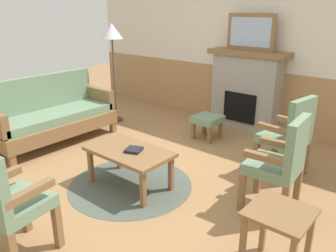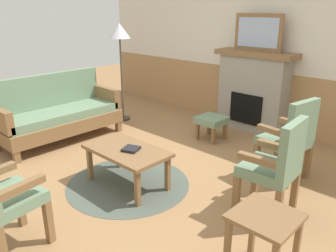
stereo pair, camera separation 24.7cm
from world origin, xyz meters
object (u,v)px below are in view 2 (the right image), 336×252
at_px(couch, 59,114).
at_px(armchair_near_fireplace, 290,136).
at_px(framed_picture, 258,32).
at_px(footstool, 212,122).
at_px(side_table, 264,228).
at_px(floor_lamp_by_couch, 120,37).
at_px(fireplace, 253,90).
at_px(armchair_by_window_left, 276,163).
at_px(coffee_table, 127,153).
at_px(book_on_table, 131,149).

xyz_separation_m(couch, armchair_near_fireplace, (3.08, 1.18, 0.14)).
bearing_deg(framed_picture, footstool, -101.88).
bearing_deg(side_table, framed_picture, 121.89).
height_order(framed_picture, floor_lamp_by_couch, framed_picture).
height_order(fireplace, armchair_near_fireplace, fireplace).
bearing_deg(armchair_by_window_left, coffee_table, -157.53).
height_order(framed_picture, book_on_table, framed_picture).
xyz_separation_m(armchair_by_window_left, side_table, (0.34, -0.84, -0.10)).
height_order(framed_picture, coffee_table, framed_picture).
height_order(armchair_near_fireplace, side_table, armchair_near_fireplace).
height_order(couch, footstool, couch).
bearing_deg(armchair_by_window_left, footstool, 143.96).
relative_size(book_on_table, armchair_by_window_left, 0.17).
bearing_deg(book_on_table, side_table, -8.04).
relative_size(armchair_by_window_left, side_table, 1.78).
distance_m(fireplace, armchair_near_fireplace, 1.76).
bearing_deg(coffee_table, armchair_near_fireplace, 47.95).
xyz_separation_m(armchair_near_fireplace, side_table, (0.57, -1.62, -0.10)).
bearing_deg(armchair_by_window_left, fireplace, 125.42).
xyz_separation_m(book_on_table, side_table, (1.75, -0.25, -0.02)).
bearing_deg(footstool, book_on_table, -82.89).
bearing_deg(armchair_near_fireplace, footstool, 163.81).
distance_m(framed_picture, side_table, 3.57).
xyz_separation_m(coffee_table, floor_lamp_by_couch, (-1.90, 1.48, 1.06)).
bearing_deg(armchair_by_window_left, framed_picture, 125.42).
xyz_separation_m(framed_picture, armchair_near_fireplace, (1.23, -1.26, -1.02)).
bearing_deg(armchair_by_window_left, couch, -172.95).
xyz_separation_m(fireplace, coffee_table, (-0.02, -2.64, -0.27)).
xyz_separation_m(framed_picture, side_table, (1.79, -2.88, -1.13)).
height_order(book_on_table, side_table, side_table).
xyz_separation_m(coffee_table, armchair_by_window_left, (1.47, 0.61, 0.15)).
relative_size(couch, floor_lamp_by_couch, 1.07).
relative_size(fireplace, armchair_by_window_left, 1.33).
height_order(fireplace, couch, fireplace).
bearing_deg(book_on_table, armchair_near_fireplace, 49.25).
xyz_separation_m(fireplace, floor_lamp_by_couch, (-1.92, -1.16, 0.80)).
relative_size(framed_picture, side_table, 1.45).
bearing_deg(footstool, armchair_near_fireplace, -16.19).
relative_size(framed_picture, book_on_table, 4.72).
height_order(armchair_by_window_left, floor_lamp_by_couch, floor_lamp_by_couch).
bearing_deg(armchair_near_fireplace, floor_lamp_by_couch, 178.15).
bearing_deg(couch, framed_picture, 52.79).
height_order(footstool, floor_lamp_by_couch, floor_lamp_by_couch).
bearing_deg(couch, footstool, 43.53).
bearing_deg(fireplace, framed_picture, 90.00).
distance_m(coffee_table, floor_lamp_by_couch, 2.64).
relative_size(fireplace, framed_picture, 1.62).
height_order(armchair_by_window_left, side_table, armchair_by_window_left).
relative_size(fireplace, floor_lamp_by_couch, 0.77).
bearing_deg(framed_picture, floor_lamp_by_couch, -148.97).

